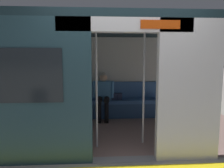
{
  "coord_description": "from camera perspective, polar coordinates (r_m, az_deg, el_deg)",
  "views": [
    {
      "loc": [
        0.37,
        2.95,
        1.55
      ],
      "look_at": [
        0.11,
        -1.3,
        1.02
      ],
      "focal_mm": 32.58,
      "sensor_mm": 36.0,
      "label": 1
    }
  ],
  "objects": [
    {
      "name": "person_seated",
      "position": [
        5.28,
        -2.44,
        -2.32
      ],
      "size": [
        0.55,
        0.69,
        1.2
      ],
      "color": "#4C8CC6",
      "rests_on": "ground_plane"
    },
    {
      "name": "bench_seat",
      "position": [
        5.41,
        0.48,
        -5.63
      ],
      "size": [
        2.54,
        0.44,
        0.47
      ],
      "color": "#38609E",
      "rests_on": "ground_plane"
    },
    {
      "name": "grab_pole_door",
      "position": [
        3.47,
        -4.37,
        -1.19
      ],
      "size": [
        0.04,
        0.04,
        2.11
      ],
      "primitive_type": "cylinder",
      "color": "silver",
      "rests_on": "ground_plane"
    },
    {
      "name": "handbag",
      "position": [
        5.41,
        1.42,
        -3.52
      ],
      "size": [
        0.26,
        0.15,
        0.17
      ],
      "color": "#262D4C",
      "rests_on": "bench_seat"
    },
    {
      "name": "ground_plane",
      "position": [
        3.36,
        3.42,
        -20.48
      ],
      "size": [
        60.0,
        60.0,
        0.0
      ],
      "primitive_type": "plane",
      "color": "gray"
    },
    {
      "name": "grab_pole_far",
      "position": [
        3.69,
        8.9,
        -0.75
      ],
      "size": [
        0.04,
        0.04,
        2.11
      ],
      "primitive_type": "cylinder",
      "color": "silver",
      "rests_on": "ground_plane"
    },
    {
      "name": "train_car",
      "position": [
        4.21,
        0.67,
        6.34
      ],
      "size": [
        6.4,
        2.83,
        2.25
      ],
      "color": "silver",
      "rests_on": "ground_plane"
    },
    {
      "name": "book",
      "position": [
        5.46,
        -6.89,
        -4.22
      ],
      "size": [
        0.18,
        0.24,
        0.03
      ],
      "primitive_type": "cube",
      "rotation": [
        0.0,
        0.0,
        -0.13
      ],
      "color": "silver",
      "rests_on": "bench_seat"
    }
  ]
}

